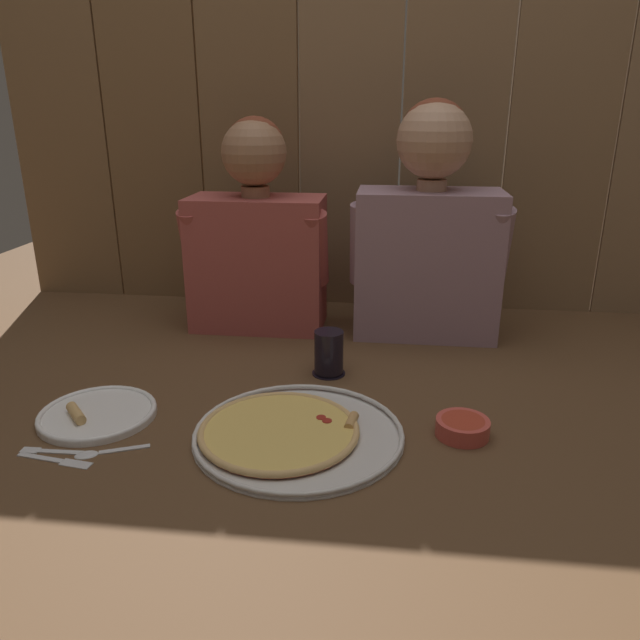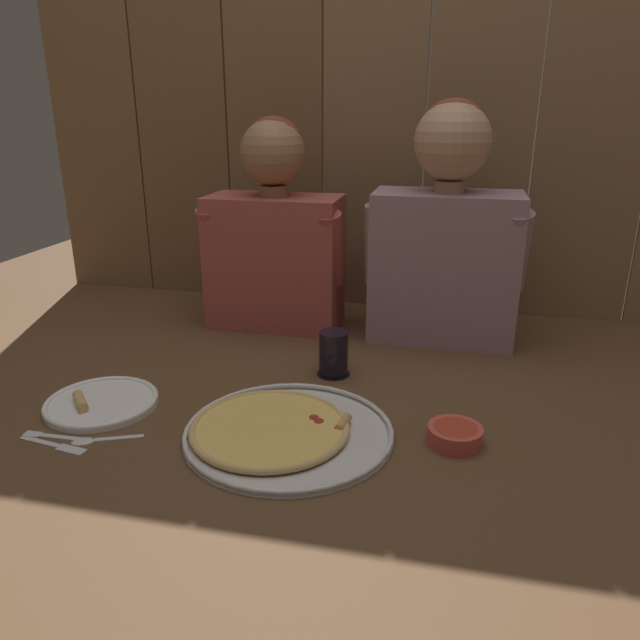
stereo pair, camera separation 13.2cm
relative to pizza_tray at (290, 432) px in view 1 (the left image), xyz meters
The scene contains 11 objects.
ground_plane 0.10m from the pizza_tray, 64.40° to the left, with size 3.20×3.20×0.00m, color brown.
pizza_tray is the anchor object (origin of this frame).
dinner_plate 0.42m from the pizza_tray, behind, with size 0.24×0.24×0.03m.
drinking_glass 0.31m from the pizza_tray, 81.16° to the left, with size 0.08×0.08×0.11m.
dipping_bowl 0.34m from the pizza_tray, ahead, with size 0.11×0.11×0.04m.
table_fork 0.46m from the pizza_tray, 165.79° to the right, with size 0.13×0.02×0.01m.
table_knife 0.44m from the pizza_tray, 161.60° to the right, with size 0.16×0.04×0.01m.
table_spoon 0.37m from the pizza_tray, 163.12° to the right, with size 0.14×0.07×0.01m.
diner_left 0.71m from the pizza_tray, 107.50° to the left, with size 0.42×0.20×0.60m.
diner_right 0.75m from the pizza_tray, 65.36° to the left, with size 0.43×0.22×0.65m.
wooden_backdrop_wall 1.14m from the pizza_tray, 87.11° to the left, with size 2.19×0.03×1.42m.
Camera 1 is at (0.14, -1.13, 0.62)m, focal length 33.61 mm.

